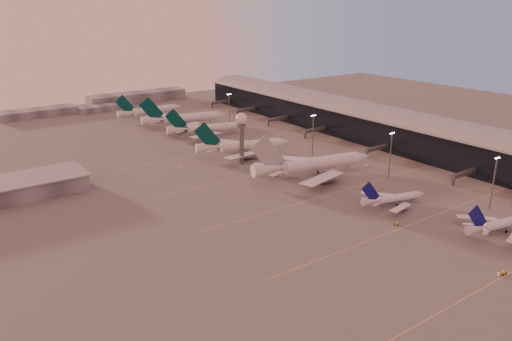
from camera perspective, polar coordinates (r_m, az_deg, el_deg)
ground at (r=202.20m, az=16.71°, el=-8.02°), size 700.00×700.00×0.00m
taxiway_markings at (r=256.35m, az=11.11°, el=-1.78°), size 180.00×185.25×0.02m
terminal at (r=343.78m, az=13.73°, el=5.12°), size 57.00×362.00×23.04m
radar_tower at (r=281.36m, az=-1.67°, el=4.88°), size 6.40×6.40×31.10m
mast_a at (r=243.08m, az=25.53°, el=-1.03°), size 3.60×0.56×25.00m
mast_b at (r=269.52m, az=15.13°, el=2.01°), size 3.60×0.56×25.00m
mast_c at (r=302.45m, az=6.52°, el=4.34°), size 3.60×0.56×25.00m
mast_d at (r=371.24m, az=-3.07°, el=7.12°), size 3.60×0.56×25.00m
distant_horizon at (r=464.96m, az=-16.31°, el=7.52°), size 165.00×37.50×9.00m
narrowbody_near at (r=224.49m, az=26.21°, el=-5.66°), size 36.82×29.09×14.55m
narrowbody_mid at (r=235.88m, az=15.45°, el=-3.25°), size 33.89×26.71×13.48m
widebody_white at (r=268.34m, az=6.66°, el=0.38°), size 71.53×56.78×25.42m
greentail_a at (r=304.19m, az=-1.37°, el=2.61°), size 58.04×46.16×21.76m
greentail_b at (r=349.49m, az=-5.61°, el=4.62°), size 55.06×43.88×20.47m
greentail_c at (r=378.67m, az=-8.08°, el=5.72°), size 65.00×51.97×23.88m
greentail_d at (r=414.39m, az=-11.96°, el=6.53°), size 56.40×45.50×20.48m
gsv_truck_a at (r=191.49m, az=26.00°, el=-10.40°), size 6.12×4.19×2.33m
gsv_tug_near at (r=192.90m, az=26.38°, el=-10.45°), size 2.47×4.01×1.13m
gsv_tug_mid at (r=216.65m, az=15.75°, el=-5.91°), size 4.14×4.28×1.06m
gsv_truck_b at (r=255.74m, az=14.20°, el=-1.80°), size 5.70×3.38×2.17m
gsv_truck_c at (r=244.08m, az=3.32°, el=-2.24°), size 5.32×4.31×2.07m
gsv_catering_b at (r=288.05m, az=12.61°, el=0.79°), size 4.70×3.30×3.54m
gsv_tug_far at (r=265.45m, az=2.40°, el=-0.59°), size 3.64×4.24×1.04m
gsv_truck_d at (r=282.38m, az=-8.56°, el=0.50°), size 1.91×4.74×1.89m
gsv_tug_hangar at (r=331.71m, az=-0.55°, el=3.38°), size 3.45×2.36×0.92m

